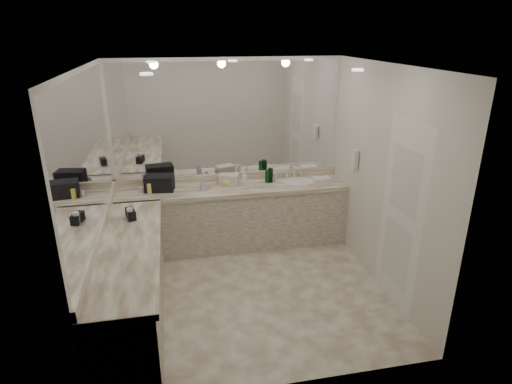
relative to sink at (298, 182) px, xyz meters
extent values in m
plane|color=beige|center=(-0.95, -1.20, -0.90)|extent=(3.20, 3.20, 0.00)
plane|color=white|center=(-0.95, -1.20, 1.71)|extent=(3.20, 3.20, 0.00)
cube|color=silver|center=(-0.95, 0.30, 0.41)|extent=(3.20, 0.02, 2.60)
cube|color=silver|center=(-2.55, -1.20, 0.41)|extent=(0.02, 3.00, 2.60)
cube|color=silver|center=(0.65, -1.20, 0.41)|extent=(0.02, 3.00, 2.60)
cube|color=beige|center=(-0.95, 0.00, -0.48)|extent=(3.20, 0.60, 0.84)
cube|color=silver|center=(-0.95, -0.01, -0.03)|extent=(3.20, 0.64, 0.06)
cube|color=beige|center=(-2.25, -1.50, -0.48)|extent=(0.60, 2.40, 0.84)
cube|color=silver|center=(-2.24, -1.50, -0.03)|extent=(0.64, 2.42, 0.06)
cube|color=silver|center=(-0.95, 0.28, 0.05)|extent=(3.20, 0.04, 0.10)
cube|color=silver|center=(-2.53, -1.20, 0.05)|extent=(0.04, 3.00, 0.10)
cube|color=white|center=(-0.95, 0.29, 0.88)|extent=(3.12, 0.01, 1.55)
cube|color=white|center=(-2.54, -1.20, 0.88)|extent=(0.01, 2.92, 1.55)
cylinder|color=white|center=(0.00, 0.00, 0.00)|extent=(0.44, 0.44, 0.03)
cube|color=silver|center=(0.00, 0.21, 0.07)|extent=(0.24, 0.16, 0.14)
cube|color=white|center=(0.61, -0.50, 0.46)|extent=(0.06, 0.10, 0.24)
cube|color=white|center=(0.64, -1.70, 0.16)|extent=(0.02, 0.82, 2.10)
cube|color=black|center=(-1.93, 0.05, 0.11)|extent=(0.41, 0.29, 0.22)
cube|color=black|center=(-2.25, -0.84, 0.06)|extent=(0.14, 0.21, 0.11)
cube|color=beige|center=(-0.99, 0.08, 0.08)|extent=(0.30, 0.24, 0.15)
cube|color=white|center=(0.34, -0.01, 0.03)|extent=(0.25, 0.17, 0.04)
cylinder|color=white|center=(-2.25, -0.88, 0.08)|extent=(0.07, 0.07, 0.16)
imported|color=white|center=(-1.81, 0.00, 0.09)|extent=(0.08, 0.08, 0.18)
imported|color=#B9ADCB|center=(-1.35, -0.08, 0.09)|extent=(0.10, 0.10, 0.17)
imported|color=#EBDF7B|center=(-1.02, 0.03, 0.08)|extent=(0.15, 0.15, 0.16)
cylinder|color=#0A501F|center=(-0.38, 0.10, 0.10)|extent=(0.07, 0.07, 0.19)
cylinder|color=#0A501F|center=(-0.39, 0.07, 0.11)|extent=(0.06, 0.06, 0.20)
cylinder|color=#0A501F|center=(-0.43, 0.07, 0.10)|extent=(0.07, 0.07, 0.18)
cylinder|color=white|center=(-0.30, 0.13, 0.06)|extent=(0.05, 0.05, 0.11)
cylinder|color=white|center=(-0.64, -0.05, 0.04)|extent=(0.04, 0.04, 0.07)
cylinder|color=#E57F66|center=(-1.11, 0.13, 0.06)|extent=(0.06, 0.06, 0.11)
cylinder|color=#F2D84C|center=(-2.07, -0.05, 0.07)|extent=(0.06, 0.06, 0.14)
cylinder|color=silver|center=(-2.17, 0.00, 0.05)|extent=(0.05, 0.05, 0.08)
cylinder|color=white|center=(-0.77, 0.05, 0.08)|extent=(0.06, 0.06, 0.14)
cylinder|color=#3F3F4C|center=(-2.07, 0.03, 0.07)|extent=(0.05, 0.05, 0.12)
cylinder|color=#E0B28C|center=(-1.26, 0.01, 0.04)|extent=(0.05, 0.05, 0.06)
camera|label=1|loc=(-1.73, -5.52, 2.04)|focal=30.00mm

